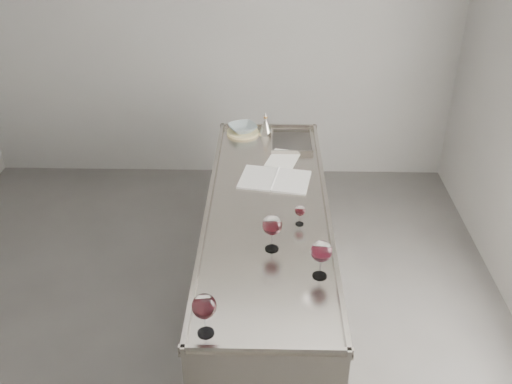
{
  "coord_description": "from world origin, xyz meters",
  "views": [
    {
      "loc": [
        0.5,
        -2.68,
        2.83
      ],
      "look_at": [
        0.43,
        0.35,
        1.02
      ],
      "focal_mm": 40.0,
      "sensor_mm": 36.0,
      "label": 1
    }
  ],
  "objects_px": {
    "counter": "(267,267)",
    "wine_glass_small": "(300,211)",
    "wine_glass_right": "(321,252)",
    "notebook": "(275,180)",
    "wine_funnel": "(266,127)",
    "wine_glass_left": "(204,307)",
    "ceramic_bowl": "(243,128)",
    "wine_glass_middle": "(272,226)"
  },
  "relations": [
    {
      "from": "counter",
      "to": "wine_glass_small",
      "type": "distance_m",
      "value": 0.62
    },
    {
      "from": "counter",
      "to": "wine_glass_right",
      "type": "bearing_deg",
      "value": -67.36
    },
    {
      "from": "notebook",
      "to": "wine_funnel",
      "type": "bearing_deg",
      "value": 105.47
    },
    {
      "from": "wine_glass_small",
      "to": "notebook",
      "type": "distance_m",
      "value": 0.55
    },
    {
      "from": "wine_glass_right",
      "to": "counter",
      "type": "bearing_deg",
      "value": 112.64
    },
    {
      "from": "wine_glass_right",
      "to": "wine_funnel",
      "type": "relative_size",
      "value": 1.21
    },
    {
      "from": "counter",
      "to": "notebook",
      "type": "height_order",
      "value": "counter"
    },
    {
      "from": "wine_glass_left",
      "to": "notebook",
      "type": "distance_m",
      "value": 1.47
    },
    {
      "from": "notebook",
      "to": "ceramic_bowl",
      "type": "relative_size",
      "value": 2.39
    },
    {
      "from": "counter",
      "to": "wine_glass_middle",
      "type": "relative_size",
      "value": 11.13
    },
    {
      "from": "wine_glass_small",
      "to": "ceramic_bowl",
      "type": "distance_m",
      "value": 1.32
    },
    {
      "from": "notebook",
      "to": "ceramic_bowl",
      "type": "distance_m",
      "value": 0.78
    },
    {
      "from": "counter",
      "to": "wine_glass_middle",
      "type": "height_order",
      "value": "wine_glass_middle"
    },
    {
      "from": "notebook",
      "to": "ceramic_bowl",
      "type": "bearing_deg",
      "value": 118.63
    },
    {
      "from": "wine_glass_left",
      "to": "wine_funnel",
      "type": "height_order",
      "value": "wine_glass_left"
    },
    {
      "from": "counter",
      "to": "ceramic_bowl",
      "type": "distance_m",
      "value": 1.21
    },
    {
      "from": "wine_glass_middle",
      "to": "wine_glass_right",
      "type": "distance_m",
      "value": 0.34
    },
    {
      "from": "wine_glass_right",
      "to": "notebook",
      "type": "bearing_deg",
      "value": 102.89
    },
    {
      "from": "counter",
      "to": "wine_funnel",
      "type": "relative_size",
      "value": 13.44
    },
    {
      "from": "counter",
      "to": "wine_glass_small",
      "type": "bearing_deg",
      "value": -43.17
    },
    {
      "from": "counter",
      "to": "notebook",
      "type": "relative_size",
      "value": 4.79
    },
    {
      "from": "wine_glass_left",
      "to": "wine_glass_middle",
      "type": "relative_size",
      "value": 1.01
    },
    {
      "from": "wine_funnel",
      "to": "wine_glass_right",
      "type": "bearing_deg",
      "value": -80.28
    },
    {
      "from": "wine_glass_right",
      "to": "ceramic_bowl",
      "type": "distance_m",
      "value": 1.8
    },
    {
      "from": "wine_glass_left",
      "to": "wine_glass_middle",
      "type": "xyz_separation_m",
      "value": [
        0.3,
        0.65,
        -0.0
      ]
    },
    {
      "from": "counter",
      "to": "wine_glass_middle",
      "type": "xyz_separation_m",
      "value": [
        0.03,
        -0.43,
        0.62
      ]
    },
    {
      "from": "wine_glass_right",
      "to": "wine_glass_left",
      "type": "bearing_deg",
      "value": -142.5
    },
    {
      "from": "wine_glass_small",
      "to": "ceramic_bowl",
      "type": "xyz_separation_m",
      "value": [
        -0.39,
        1.26,
        -0.04
      ]
    },
    {
      "from": "wine_glass_small",
      "to": "notebook",
      "type": "height_order",
      "value": "wine_glass_small"
    },
    {
      "from": "wine_glass_right",
      "to": "ceramic_bowl",
      "type": "relative_size",
      "value": 1.03
    },
    {
      "from": "wine_glass_left",
      "to": "wine_glass_small",
      "type": "height_order",
      "value": "wine_glass_left"
    },
    {
      "from": "counter",
      "to": "ceramic_bowl",
      "type": "height_order",
      "value": "ceramic_bowl"
    },
    {
      "from": "wine_funnel",
      "to": "notebook",
      "type": "bearing_deg",
      "value": -84.68
    },
    {
      "from": "notebook",
      "to": "wine_funnel",
      "type": "height_order",
      "value": "wine_funnel"
    },
    {
      "from": "counter",
      "to": "ceramic_bowl",
      "type": "xyz_separation_m",
      "value": [
        -0.2,
        1.08,
        0.51
      ]
    },
    {
      "from": "counter",
      "to": "wine_glass_small",
      "type": "xyz_separation_m",
      "value": [
        0.19,
        -0.18,
        0.56
      ]
    },
    {
      "from": "wine_glass_right",
      "to": "notebook",
      "type": "xyz_separation_m",
      "value": [
        -0.23,
        1.0,
        -0.15
      ]
    },
    {
      "from": "counter",
      "to": "wine_funnel",
      "type": "xyz_separation_m",
      "value": [
        -0.02,
        1.08,
        0.52
      ]
    },
    {
      "from": "wine_glass_middle",
      "to": "ceramic_bowl",
      "type": "distance_m",
      "value": 1.53
    },
    {
      "from": "wine_glass_middle",
      "to": "ceramic_bowl",
      "type": "bearing_deg",
      "value": 98.57
    },
    {
      "from": "notebook",
      "to": "wine_funnel",
      "type": "distance_m",
      "value": 0.74
    },
    {
      "from": "wine_glass_middle",
      "to": "wine_glass_right",
      "type": "relative_size",
      "value": 1.0
    }
  ]
}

